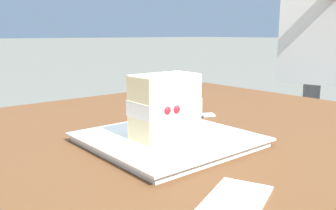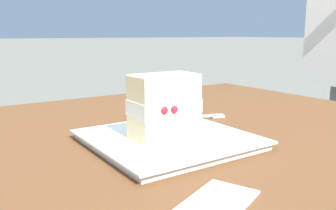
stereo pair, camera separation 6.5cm
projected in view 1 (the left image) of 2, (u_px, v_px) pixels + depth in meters
name	position (u px, v px, depth m)	size (l,w,h in m)	color
patio_table	(116.00, 185.00, 0.74)	(1.40, 0.87, 0.78)	brown
dessert_plate	(168.00, 140.00, 0.66)	(0.28, 0.28, 0.02)	white
cake_slice	(165.00, 106.00, 0.64)	(0.12, 0.07, 0.11)	beige
dessert_fork	(186.00, 116.00, 0.86)	(0.16, 0.09, 0.01)	silver
paper_napkin	(236.00, 200.00, 0.43)	(0.13, 0.11, 0.00)	silver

